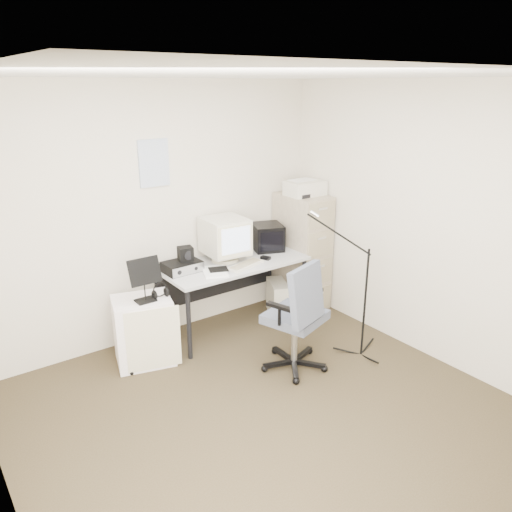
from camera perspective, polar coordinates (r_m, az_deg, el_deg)
floor at (r=4.07m, az=1.71°, el=-18.03°), size 3.60×3.60×0.01m
ceiling at (r=3.25m, az=2.17°, el=19.93°), size 3.60×3.60×0.01m
wall_back at (r=4.94m, az=-11.07°, el=4.67°), size 3.60×0.02×2.50m
wall_right at (r=4.74m, az=19.39°, el=3.31°), size 0.02×3.60×2.50m
wall_calendar at (r=4.82m, az=-11.60°, el=10.36°), size 0.30×0.02×0.44m
filing_cabinet at (r=5.69m, az=5.24°, el=0.57°), size 0.40×0.60×1.30m
printer at (r=5.49m, az=5.62°, el=7.74°), size 0.42×0.30×0.16m
desk at (r=5.23m, az=-2.53°, el=-4.44°), size 1.50×0.70×0.73m
crt_monitor at (r=5.07m, az=-3.58°, el=1.87°), size 0.43×0.45×0.45m
crt_tv at (r=5.43m, az=1.31°, el=2.19°), size 0.40×0.41×0.28m
desk_speaker at (r=5.26m, az=-1.00°, el=0.80°), size 0.08×0.08×0.14m
keyboard at (r=4.96m, az=-1.22°, el=-1.06°), size 0.44×0.25×0.02m
mouse at (r=5.16m, az=1.10°, el=-0.22°), size 0.09×0.11×0.03m
radio_receiver at (r=4.87m, az=-8.45°, el=-1.19°), size 0.36×0.26×0.10m
radio_speaker at (r=4.86m, az=-8.06°, el=0.26°), size 0.16×0.15×0.14m
papers at (r=4.81m, az=-4.73°, el=-1.79°), size 0.32×0.36×0.02m
pc_tower at (r=5.59m, az=2.51°, el=-4.80°), size 0.33×0.44×0.38m
office_chair at (r=4.44m, az=4.50°, el=-6.69°), size 0.76×0.76×1.05m
side_cart at (r=4.72m, az=-12.73°, el=-8.30°), size 0.60×0.53×0.63m
music_stand at (r=4.46m, az=-12.69°, el=-2.61°), size 0.32×0.23×0.42m
headphones at (r=4.56m, az=-10.87°, el=-4.12°), size 0.18×0.18×0.03m
mic_stand at (r=4.67m, az=12.48°, el=-3.48°), size 0.03×0.03×1.39m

